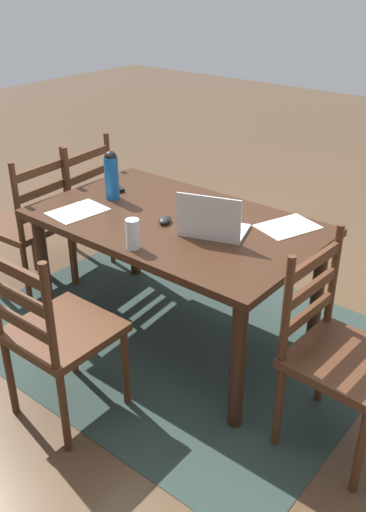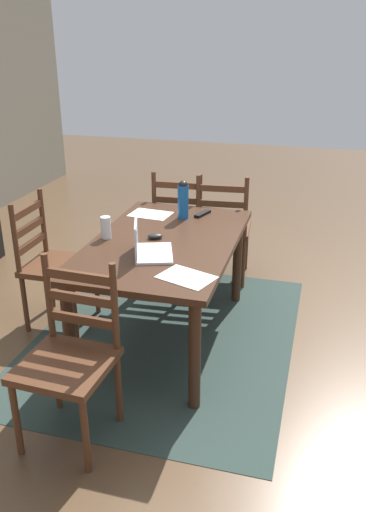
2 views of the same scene
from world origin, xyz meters
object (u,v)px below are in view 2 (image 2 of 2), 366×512
laptop (146,246)px  drinking_glass (106,227)px  chair_right_near (223,228)px  water_bottle (183,199)px  chair_right_far (181,224)px  computer_mouse (155,236)px  chair_left_far (70,359)px  chair_far_head (54,264)px  dining_table (165,253)px  tv_remote (203,214)px

laptop → drinking_glass: 0.40m
chair_right_near → water_bottle: (-0.58, 0.19, 0.41)m
chair_right_far → computer_mouse: (-1.03, -0.11, 0.28)m
chair_left_far → chair_far_head: 1.23m
chair_far_head → chair_right_near: bearing=-44.2°
dining_table → laptop: (-0.26, 0.03, 0.15)m
chair_right_near → chair_far_head: 1.46m
chair_right_near → chair_left_far: (-2.09, 0.37, 0.00)m
chair_left_far → drinking_glass: 1.06m
dining_table → chair_far_head: (-0.00, 0.83, -0.18)m
computer_mouse → tv_remote: size_ratio=0.59×
chair_far_head → laptop: laptop is taller
chair_right_far → tv_remote: 0.63m
chair_left_far → drinking_glass: (0.98, 0.20, 0.34)m
chair_right_far → laptop: bearing=-173.5°
chair_right_far → water_bottle: bearing=-163.2°
dining_table → tv_remote: size_ratio=8.89×
chair_right_near → laptop: laptop is taller
drinking_glass → computer_mouse: (0.07, -0.31, -0.06)m
dining_table → chair_right_near: bearing=-10.2°
drinking_glass → tv_remote: 0.81m
chair_left_far → drinking_glass: chair_left_far is taller
dining_table → chair_far_head: chair_far_head is taller
laptop → tv_remote: size_ratio=2.20×
chair_left_far → laptop: 0.86m
chair_right_far → chair_right_near: size_ratio=1.00×
laptop → water_bottle: size_ratio=1.34×
laptop → water_bottle: (0.72, -0.03, 0.09)m
chair_far_head → dining_table: bearing=-90.0°
chair_far_head → laptop: 0.90m
dining_table → chair_left_far: size_ratio=1.59×
dining_table → computer_mouse: bearing=80.9°
chair_right_far → water_bottle: size_ratio=3.40×
dining_table → water_bottle: 0.52m
tv_remote → drinking_glass: bearing=70.0°
dining_table → chair_far_head: bearing=90.0°
water_bottle → dining_table: bearing=-179.5°
tv_remote → chair_left_far: bearing=97.9°
chair_right_far → chair_left_far: same height
drinking_glass → tv_remote: (0.63, -0.50, -0.06)m
chair_right_near → water_bottle: water_bottle is taller
dining_table → chair_far_head: size_ratio=1.59×
chair_right_far → chair_far_head: same height
chair_right_near → water_bottle: bearing=161.9°
chair_right_far → computer_mouse: 1.08m
chair_right_far → water_bottle: 0.74m
dining_table → drinking_glass: 0.42m
laptop → tv_remote: laptop is taller
laptop → tv_remote: (0.83, -0.15, -0.05)m
dining_table → tv_remote: (0.57, -0.12, 0.10)m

